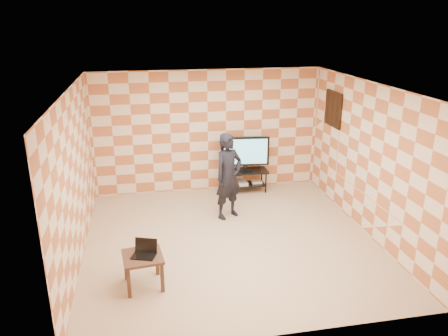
{
  "coord_description": "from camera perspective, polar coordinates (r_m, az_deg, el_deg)",
  "views": [
    {
      "loc": [
        -1.4,
        -6.73,
        3.75
      ],
      "look_at": [
        0.0,
        0.6,
        1.15
      ],
      "focal_mm": 35.0,
      "sensor_mm": 36.0,
      "label": 1
    }
  ],
  "objects": [
    {
      "name": "floor",
      "position": [
        7.83,
        0.83,
        -9.4
      ],
      "size": [
        5.0,
        5.0,
        0.0
      ],
      "primitive_type": "plane",
      "color": "tan",
      "rests_on": "ground"
    },
    {
      "name": "wall_back",
      "position": [
        9.64,
        -2.12,
        4.78
      ],
      "size": [
        5.0,
        0.02,
        2.7
      ],
      "primitive_type": "cube",
      "color": "beige",
      "rests_on": "ground"
    },
    {
      "name": "wall_front",
      "position": [
        5.06,
        6.67,
        -9.24
      ],
      "size": [
        5.0,
        0.02,
        2.7
      ],
      "primitive_type": "cube",
      "color": "beige",
      "rests_on": "ground"
    },
    {
      "name": "wall_left",
      "position": [
        7.23,
        -18.91,
        -1.26
      ],
      "size": [
        0.02,
        5.0,
        2.7
      ],
      "primitive_type": "cube",
      "color": "beige",
      "rests_on": "ground"
    },
    {
      "name": "wall_right",
      "position": [
        8.14,
        18.39,
        1.05
      ],
      "size": [
        0.02,
        5.0,
        2.7
      ],
      "primitive_type": "cube",
      "color": "beige",
      "rests_on": "ground"
    },
    {
      "name": "ceiling",
      "position": [
        6.96,
        0.94,
        10.52
      ],
      "size": [
        5.0,
        5.0,
        0.02
      ],
      "primitive_type": "cube",
      "color": "white",
      "rests_on": "wall_back"
    },
    {
      "name": "wall_art",
      "position": [
        9.32,
        14.08,
        7.49
      ],
      "size": [
        0.04,
        0.72,
        0.72
      ],
      "color": "black",
      "rests_on": "wall_right"
    },
    {
      "name": "tv_stand",
      "position": [
        9.79,
        2.72,
        -1.05
      ],
      "size": [
        1.01,
        0.45,
        0.5
      ],
      "color": "black",
      "rests_on": "floor"
    },
    {
      "name": "tv",
      "position": [
        9.6,
        2.78,
        2.09
      ],
      "size": [
        1.06,
        0.23,
        0.77
      ],
      "color": "black",
      "rests_on": "tv_stand"
    },
    {
      "name": "dvd_player",
      "position": [
        9.81,
        1.79,
        -1.97
      ],
      "size": [
        0.43,
        0.31,
        0.07
      ],
      "primitive_type": "cube",
      "rotation": [
        0.0,
        0.0,
        0.01
      ],
      "color": "silver",
      "rests_on": "tv_stand"
    },
    {
      "name": "game_console",
      "position": [
        9.93,
        4.27,
        -1.82
      ],
      "size": [
        0.23,
        0.17,
        0.05
      ],
      "primitive_type": "cube",
      "rotation": [
        0.0,
        0.0,
        -0.01
      ],
      "color": "silver",
      "rests_on": "tv_stand"
    },
    {
      "name": "side_table",
      "position": [
        6.55,
        -10.56,
        -11.83
      ],
      "size": [
        0.62,
        0.62,
        0.5
      ],
      "color": "#361F13",
      "rests_on": "floor"
    },
    {
      "name": "laptop",
      "position": [
        6.49,
        -10.31,
        -10.69
      ],
      "size": [
        0.4,
        0.36,
        0.22
      ],
      "color": "black",
      "rests_on": "side_table"
    },
    {
      "name": "person",
      "position": [
        8.38,
        0.59,
        -1.09
      ],
      "size": [
        0.74,
        0.65,
        1.69
      ],
      "primitive_type": "imported",
      "rotation": [
        0.0,
        0.0,
        0.51
      ],
      "color": "black",
      "rests_on": "floor"
    }
  ]
}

